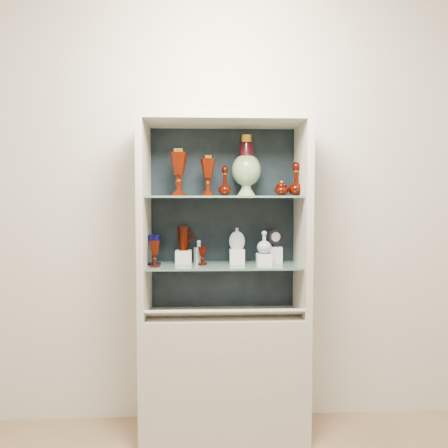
{
  "coord_description": "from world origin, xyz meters",
  "views": [
    {
      "loc": [
        -0.11,
        -1.1,
        1.44
      ],
      "look_at": [
        0.0,
        1.53,
        1.3
      ],
      "focal_mm": 35.0,
      "sensor_mm": 36.0,
      "label": 1
    }
  ],
  "objects_px": {
    "lidded_bowl": "(281,188)",
    "flat_flask": "(237,238)",
    "cobalt_goblet": "(154,250)",
    "clear_round_decanter": "(264,243)",
    "ruby_goblet_small": "(202,256)",
    "pedestal_lamp_left": "(179,172)",
    "ruby_pitcher": "(184,238)",
    "ruby_decanter_b": "(296,178)",
    "ruby_decanter_a": "(225,179)",
    "ruby_goblet_tall": "(155,254)",
    "clear_square_bottle": "(199,252)",
    "cameo_medallion": "(275,238)",
    "pedestal_lamp_right": "(208,176)",
    "enamel_urn": "(246,166)"
  },
  "relations": [
    {
      "from": "pedestal_lamp_left",
      "to": "cobalt_goblet",
      "type": "relative_size",
      "value": 1.51
    },
    {
      "from": "ruby_pitcher",
      "to": "flat_flask",
      "type": "xyz_separation_m",
      "value": [
        0.33,
        -0.04,
        0.0
      ]
    },
    {
      "from": "pedestal_lamp_right",
      "to": "clear_square_bottle",
      "type": "relative_size",
      "value": 1.65
    },
    {
      "from": "ruby_decanter_a",
      "to": "cameo_medallion",
      "type": "xyz_separation_m",
      "value": [
        0.32,
        0.04,
        -0.36
      ]
    },
    {
      "from": "ruby_goblet_tall",
      "to": "ruby_goblet_small",
      "type": "relative_size",
      "value": 1.37
    },
    {
      "from": "enamel_urn",
      "to": "ruby_goblet_tall",
      "type": "height_order",
      "value": "enamel_urn"
    },
    {
      "from": "pedestal_lamp_right",
      "to": "ruby_pitcher",
      "type": "xyz_separation_m",
      "value": [
        -0.15,
        0.09,
        -0.39
      ]
    },
    {
      "from": "cobalt_goblet",
      "to": "ruby_goblet_small",
      "type": "xyz_separation_m",
      "value": [
        0.29,
        -0.01,
        -0.04
      ]
    },
    {
      "from": "pedestal_lamp_left",
      "to": "ruby_decanter_b",
      "type": "xyz_separation_m",
      "value": [
        0.71,
        0.01,
        -0.03
      ]
    },
    {
      "from": "ruby_decanter_b",
      "to": "ruby_pitcher",
      "type": "relative_size",
      "value": 1.44
    },
    {
      "from": "cobalt_goblet",
      "to": "ruby_decanter_a",
      "type": "bearing_deg",
      "value": 4.73
    },
    {
      "from": "ruby_goblet_small",
      "to": "clear_square_bottle",
      "type": "relative_size",
      "value": 0.77
    },
    {
      "from": "clear_square_bottle",
      "to": "ruby_goblet_tall",
      "type": "bearing_deg",
      "value": -154.72
    },
    {
      "from": "ruby_goblet_tall",
      "to": "ruby_goblet_small",
      "type": "xyz_separation_m",
      "value": [
        0.28,
        0.07,
        -0.02
      ]
    },
    {
      "from": "enamel_urn",
      "to": "pedestal_lamp_left",
      "type": "bearing_deg",
      "value": -169.87
    },
    {
      "from": "ruby_decanter_a",
      "to": "clear_square_bottle",
      "type": "bearing_deg",
      "value": 176.05
    },
    {
      "from": "ruby_goblet_small",
      "to": "clear_round_decanter",
      "type": "xyz_separation_m",
      "value": [
        0.37,
        -0.03,
        0.08
      ]
    },
    {
      "from": "enamel_urn",
      "to": "ruby_decanter_a",
      "type": "height_order",
      "value": "enamel_urn"
    },
    {
      "from": "ruby_goblet_small",
      "to": "clear_square_bottle",
      "type": "bearing_deg",
      "value": 112.41
    },
    {
      "from": "pedestal_lamp_left",
      "to": "cameo_medallion",
      "type": "height_order",
      "value": "pedestal_lamp_left"
    },
    {
      "from": "pedestal_lamp_left",
      "to": "lidded_bowl",
      "type": "bearing_deg",
      "value": 0.57
    },
    {
      "from": "cobalt_goblet",
      "to": "cameo_medallion",
      "type": "distance_m",
      "value": 0.76
    },
    {
      "from": "ruby_decanter_b",
      "to": "clear_round_decanter",
      "type": "xyz_separation_m",
      "value": [
        -0.2,
        -0.03,
        -0.39
      ]
    },
    {
      "from": "ruby_decanter_b",
      "to": "cobalt_goblet",
      "type": "xyz_separation_m",
      "value": [
        -0.86,
        0.0,
        -0.44
      ]
    },
    {
      "from": "ruby_pitcher",
      "to": "clear_round_decanter",
      "type": "bearing_deg",
      "value": -17.5
    },
    {
      "from": "cobalt_goblet",
      "to": "clear_round_decanter",
      "type": "height_order",
      "value": "clear_round_decanter"
    },
    {
      "from": "pedestal_lamp_left",
      "to": "flat_flask",
      "type": "relative_size",
      "value": 2.04
    },
    {
      "from": "clear_square_bottle",
      "to": "cameo_medallion",
      "type": "relative_size",
      "value": 1.25
    },
    {
      "from": "clear_square_bottle",
      "to": "ruby_decanter_a",
      "type": "bearing_deg",
      "value": -3.95
    },
    {
      "from": "ruby_goblet_tall",
      "to": "cameo_medallion",
      "type": "bearing_deg",
      "value": 11.28
    },
    {
      "from": "cobalt_goblet",
      "to": "ruby_goblet_tall",
      "type": "distance_m",
      "value": 0.08
    },
    {
      "from": "ruby_decanter_b",
      "to": "cobalt_goblet",
      "type": "distance_m",
      "value": 0.97
    },
    {
      "from": "ruby_pitcher",
      "to": "clear_square_bottle",
      "type": "bearing_deg",
      "value": -23.87
    },
    {
      "from": "ruby_decanter_a",
      "to": "lidded_bowl",
      "type": "distance_m",
      "value": 0.35
    },
    {
      "from": "cobalt_goblet",
      "to": "clear_round_decanter",
      "type": "relative_size",
      "value": 1.4
    },
    {
      "from": "enamel_urn",
      "to": "lidded_bowl",
      "type": "distance_m",
      "value": 0.26
    },
    {
      "from": "ruby_pitcher",
      "to": "ruby_goblet_small",
      "type": "bearing_deg",
      "value": -41.24
    },
    {
      "from": "ruby_goblet_small",
      "to": "clear_square_bottle",
      "type": "xyz_separation_m",
      "value": [
        -0.02,
        0.05,
        0.02
      ]
    },
    {
      "from": "cobalt_goblet",
      "to": "ruby_goblet_small",
      "type": "relative_size",
      "value": 1.64
    },
    {
      "from": "ruby_decanter_a",
      "to": "ruby_goblet_tall",
      "type": "relative_size",
      "value": 1.33
    },
    {
      "from": "ruby_decanter_a",
      "to": "cameo_medallion",
      "type": "distance_m",
      "value": 0.49
    },
    {
      "from": "pedestal_lamp_right",
      "to": "ruby_goblet_small",
      "type": "height_order",
      "value": "pedestal_lamp_right"
    },
    {
      "from": "pedestal_lamp_left",
      "to": "ruby_pitcher",
      "type": "xyz_separation_m",
      "value": [
        0.02,
        0.1,
        -0.4
      ]
    },
    {
      "from": "ruby_goblet_tall",
      "to": "ruby_goblet_small",
      "type": "bearing_deg",
      "value": 13.44
    },
    {
      "from": "ruby_goblet_small",
      "to": "pedestal_lamp_left",
      "type": "bearing_deg",
      "value": -177.32
    },
    {
      "from": "lidded_bowl",
      "to": "flat_flask",
      "type": "height_order",
      "value": "lidded_bowl"
    },
    {
      "from": "ruby_decanter_b",
      "to": "ruby_pitcher",
      "type": "height_order",
      "value": "ruby_decanter_b"
    },
    {
      "from": "pedestal_lamp_right",
      "to": "ruby_goblet_tall",
      "type": "distance_m",
      "value": 0.56
    },
    {
      "from": "cobalt_goblet",
      "to": "flat_flask",
      "type": "distance_m",
      "value": 0.51
    },
    {
      "from": "ruby_goblet_small",
      "to": "lidded_bowl",
      "type": "bearing_deg",
      "value": -0.05
    }
  ]
}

